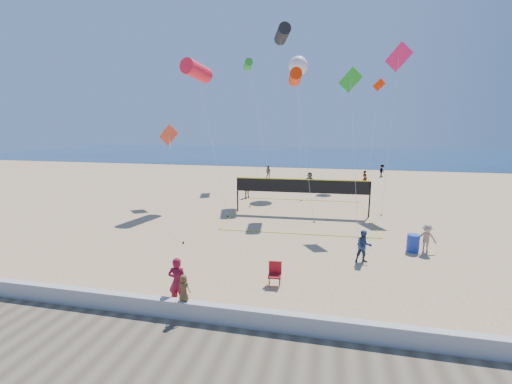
% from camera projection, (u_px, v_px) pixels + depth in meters
% --- Properties ---
extents(ground, '(120.00, 120.00, 0.00)m').
position_uv_depth(ground, '(264.00, 283.00, 13.46)').
color(ground, tan).
rests_on(ground, ground).
extents(ocean, '(140.00, 50.00, 0.03)m').
position_uv_depth(ocean, '(320.00, 154.00, 72.86)').
color(ocean, '#102B4C').
rests_on(ocean, ground).
extents(seawall, '(32.00, 0.30, 0.60)m').
position_uv_depth(seawall, '(245.00, 317.00, 10.53)').
color(seawall, '#ABABA7').
rests_on(seawall, ground).
extents(boardwalk, '(32.00, 3.60, 0.03)m').
position_uv_depth(boardwalk, '(226.00, 370.00, 8.67)').
color(boardwalk, brown).
rests_on(boardwalk, ground).
extents(woman, '(0.70, 0.52, 1.75)m').
position_uv_depth(woman, '(178.00, 282.00, 11.62)').
color(woman, maroon).
rests_on(woman, ground).
extents(toddler, '(0.46, 0.34, 0.86)m').
position_uv_depth(toddler, '(184.00, 288.00, 10.86)').
color(toddler, brown).
rests_on(toddler, seawall).
extents(bystander_a, '(0.83, 0.71, 1.49)m').
position_uv_depth(bystander_a, '(364.00, 247.00, 15.36)').
color(bystander_a, navy).
rests_on(bystander_a, ground).
extents(bystander_b, '(0.95, 0.58, 1.42)m').
position_uv_depth(bystander_b, '(427.00, 238.00, 16.59)').
color(bystander_b, tan).
rests_on(bystander_b, ground).
extents(far_person_0, '(0.96, 0.71, 1.51)m').
position_uv_depth(far_person_0, '(247.00, 189.00, 29.09)').
color(far_person_0, gray).
rests_on(far_person_0, ground).
extents(far_person_1, '(1.66, 0.75, 1.73)m').
position_uv_depth(far_person_1, '(310.00, 181.00, 32.39)').
color(far_person_1, gray).
rests_on(far_person_1, ground).
extents(far_person_2, '(0.67, 0.69, 1.60)m').
position_uv_depth(far_person_2, '(365.00, 178.00, 34.58)').
color(far_person_2, gray).
rests_on(far_person_2, ground).
extents(far_person_3, '(0.82, 0.70, 1.46)m').
position_uv_depth(far_person_3, '(268.00, 172.00, 39.72)').
color(far_person_3, gray).
rests_on(far_person_3, ground).
extents(far_person_4, '(0.96, 1.07, 1.44)m').
position_uv_depth(far_person_4, '(382.00, 171.00, 40.99)').
color(far_person_4, gray).
rests_on(far_person_4, ground).
extents(camp_chair, '(0.53, 0.65, 1.03)m').
position_uv_depth(camp_chair, '(275.00, 272.00, 13.21)').
color(camp_chair, maroon).
rests_on(camp_chair, ground).
extents(trash_barrel, '(0.76, 0.76, 0.87)m').
position_uv_depth(trash_barrel, '(413.00, 243.00, 16.74)').
color(trash_barrel, '#1932A3').
rests_on(trash_barrel, ground).
extents(volleyball_net, '(9.65, 9.50, 2.48)m').
position_uv_depth(volleyball_net, '(302.00, 190.00, 23.56)').
color(volleyball_net, black).
rests_on(volleyball_net, ground).
extents(kite_0, '(4.41, 5.61, 10.90)m').
position_uv_depth(kite_0, '(197.00, 71.00, 25.80)').
color(kite_0, red).
rests_on(kite_0, ground).
extents(kite_1, '(2.31, 7.73, 14.38)m').
position_uv_depth(kite_1, '(282.00, 34.00, 28.95)').
color(kite_1, black).
rests_on(kite_1, ground).
extents(kite_2, '(2.44, 4.93, 9.97)m').
position_uv_depth(kite_2, '(295.00, 77.00, 23.99)').
color(kite_2, '#F02F04').
rests_on(kite_2, ground).
extents(kite_3, '(5.92, 9.11, 6.21)m').
position_uv_depth(kite_3, '(169.00, 139.00, 26.02)').
color(kite_3, '#E34629').
rests_on(kite_3, ground).
extents(kite_4, '(1.40, 4.80, 9.51)m').
position_uv_depth(kite_4, '(351.00, 89.00, 20.27)').
color(kite_4, green).
rests_on(kite_4, ground).
extents(kite_5, '(1.92, 4.56, 12.01)m').
position_uv_depth(kite_5, '(398.00, 63.00, 24.84)').
color(kite_5, '#E71E5C').
rests_on(kite_5, ground).
extents(kite_6, '(1.98, 6.38, 12.27)m').
position_uv_depth(kite_6, '(298.00, 66.00, 31.21)').
color(kite_6, white).
rests_on(kite_6, ground).
extents(kite_7, '(3.11, 7.75, 10.69)m').
position_uv_depth(kite_7, '(347.00, 85.00, 33.79)').
color(kite_7, '#25CDE7').
rests_on(kite_7, ground).
extents(kite_8, '(4.08, 5.36, 12.60)m').
position_uv_depth(kite_8, '(248.00, 65.00, 34.50)').
color(kite_8, green).
rests_on(kite_8, ground).
extents(kite_9, '(2.26, 8.77, 11.06)m').
position_uv_depth(kite_9, '(378.00, 93.00, 36.40)').
color(kite_9, '#F02F04').
rests_on(kite_9, ground).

